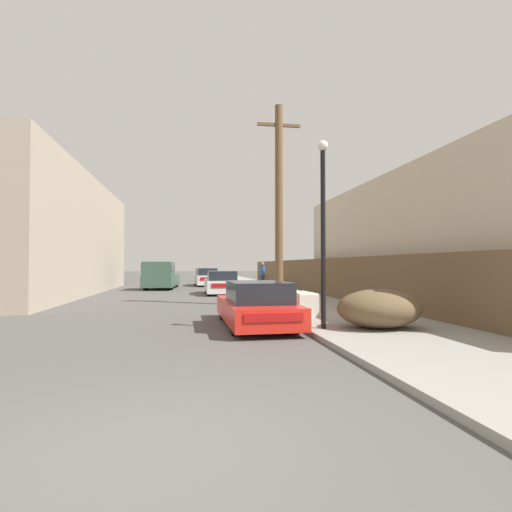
% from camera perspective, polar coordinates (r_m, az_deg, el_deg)
% --- Properties ---
extents(ground_plane, '(220.00, 220.00, 0.00)m').
position_cam_1_polar(ground_plane, '(4.06, -15.56, -25.52)').
color(ground_plane, '#4F4C49').
extents(sidewalk_curb, '(4.20, 63.00, 0.12)m').
position_cam_1_polar(sidewalk_curb, '(27.67, 0.77, -4.66)').
color(sidewalk_curb, gray).
rests_on(sidewalk_curb, ground).
extents(discarded_fridge, '(0.69, 1.72, 0.73)m').
position_cam_1_polar(discarded_fridge, '(12.75, 6.37, -6.70)').
color(discarded_fridge, silver).
rests_on(discarded_fridge, sidewalk_curb).
extents(parked_sports_car_red, '(1.81, 4.54, 1.23)m').
position_cam_1_polar(parked_sports_car_red, '(10.99, 0.04, -7.10)').
color(parked_sports_car_red, red).
rests_on(parked_sports_car_red, ground).
extents(car_parked_mid, '(1.82, 4.08, 1.33)m').
position_cam_1_polar(car_parked_mid, '(23.16, -4.95, -3.91)').
color(car_parked_mid, silver).
rests_on(car_parked_mid, ground).
extents(car_parked_far, '(2.04, 4.73, 1.42)m').
position_cam_1_polar(car_parked_far, '(32.84, -7.16, -3.07)').
color(car_parked_far, silver).
rests_on(car_parked_far, ground).
extents(pickup_truck, '(2.37, 5.86, 1.90)m').
position_cam_1_polar(pickup_truck, '(28.79, -13.46, -2.74)').
color(pickup_truck, '#385647').
rests_on(pickup_truck, ground).
extents(utility_pole, '(1.80, 0.33, 8.12)m').
position_cam_1_polar(utility_pole, '(16.48, 3.30, 7.78)').
color(utility_pole, brown).
rests_on(utility_pole, sidewalk_curb).
extents(street_lamp, '(0.26, 0.26, 4.63)m').
position_cam_1_polar(street_lamp, '(9.99, 9.56, 5.27)').
color(street_lamp, black).
rests_on(street_lamp, sidewalk_curb).
extents(brush_pile, '(2.11, 1.69, 0.96)m').
position_cam_1_polar(brush_pile, '(10.38, 17.20, -7.18)').
color(brush_pile, brown).
rests_on(brush_pile, sidewalk_curb).
extents(wooden_fence, '(0.08, 34.46, 1.90)m').
position_cam_1_polar(wooden_fence, '(23.77, 7.32, -2.76)').
color(wooden_fence, brown).
rests_on(wooden_fence, sidewalk_curb).
extents(building_left_block, '(7.00, 19.58, 6.61)m').
position_cam_1_polar(building_left_block, '(25.76, -29.45, 2.49)').
color(building_left_block, tan).
rests_on(building_left_block, ground).
extents(building_right_house, '(6.00, 17.20, 5.36)m').
position_cam_1_polar(building_right_house, '(18.97, 25.09, 1.86)').
color(building_right_house, beige).
rests_on(building_right_house, ground).
extents(pedestrian, '(0.34, 0.34, 1.76)m').
position_cam_1_polar(pedestrian, '(26.64, 0.93, -2.70)').
color(pedestrian, '#282D42').
rests_on(pedestrian, sidewalk_curb).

